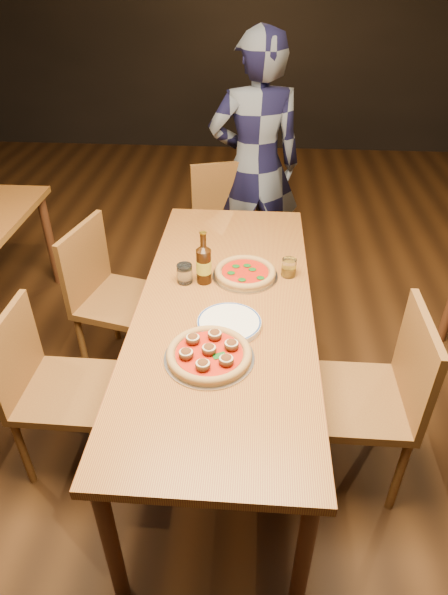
# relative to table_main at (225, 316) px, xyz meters

# --- Properties ---
(ground) EXTENTS (9.00, 9.00, 0.00)m
(ground) POSITION_rel_table_main_xyz_m (0.00, 0.00, -0.68)
(ground) COLOR black
(room_shell) EXTENTS (9.00, 9.00, 9.00)m
(room_shell) POSITION_rel_table_main_xyz_m (0.00, 0.00, 1.18)
(room_shell) COLOR black
(room_shell) RESTS_ON ground
(table_main) EXTENTS (0.80, 2.00, 0.75)m
(table_main) POSITION_rel_table_main_xyz_m (0.00, 0.00, 0.00)
(table_main) COLOR maroon
(table_main) RESTS_ON ground
(chair_main_nw) EXTENTS (0.42, 0.42, 0.89)m
(chair_main_nw) POSITION_rel_table_main_xyz_m (-0.71, -0.30, -0.23)
(chair_main_nw) COLOR brown
(chair_main_nw) RESTS_ON ground
(chair_main_sw) EXTENTS (0.53, 0.53, 0.94)m
(chair_main_sw) POSITION_rel_table_main_xyz_m (-0.60, 0.38, -0.21)
(chair_main_sw) COLOR brown
(chair_main_sw) RESTS_ON ground
(chair_main_e) EXTENTS (0.45, 0.45, 0.96)m
(chair_main_e) POSITION_rel_table_main_xyz_m (0.60, -0.30, -0.20)
(chair_main_e) COLOR brown
(chair_main_e) RESTS_ON ground
(chair_end) EXTENTS (0.56, 0.56, 0.97)m
(chair_end) POSITION_rel_table_main_xyz_m (-0.04, 1.15, -0.19)
(chair_end) COLOR brown
(chair_end) RESTS_ON ground
(pizza_meatball) EXTENTS (0.36, 0.36, 0.07)m
(pizza_meatball) POSITION_rel_table_main_xyz_m (-0.04, -0.38, 0.10)
(pizza_meatball) COLOR #B7B7BF
(pizza_meatball) RESTS_ON table_main
(pizza_margherita) EXTENTS (0.33, 0.33, 0.04)m
(pizza_margherita) POSITION_rel_table_main_xyz_m (0.08, 0.24, 0.09)
(pizza_margherita) COLOR #B7B7BF
(pizza_margherita) RESTS_ON table_main
(plate_stack) EXTENTS (0.28, 0.28, 0.03)m
(plate_stack) POSITION_rel_table_main_xyz_m (0.03, -0.16, 0.08)
(plate_stack) COLOR white
(plate_stack) RESTS_ON table_main
(beer_bottle) EXTENTS (0.07, 0.07, 0.26)m
(beer_bottle) POSITION_rel_table_main_xyz_m (-0.11, 0.18, 0.17)
(beer_bottle) COLOR black
(beer_bottle) RESTS_ON table_main
(water_glass) EXTENTS (0.08, 0.08, 0.09)m
(water_glass) POSITION_rel_table_main_xyz_m (-0.21, 0.17, 0.12)
(water_glass) COLOR white
(water_glass) RESTS_ON table_main
(amber_glass) EXTENTS (0.07, 0.07, 0.09)m
(amber_glass) POSITION_rel_table_main_xyz_m (0.30, 0.27, 0.12)
(amber_glass) COLOR #916210
(amber_glass) RESTS_ON table_main
(diner) EXTENTS (0.70, 0.53, 1.74)m
(diner) POSITION_rel_table_main_xyz_m (0.11, 1.44, 0.19)
(diner) COLOR black
(diner) RESTS_ON ground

